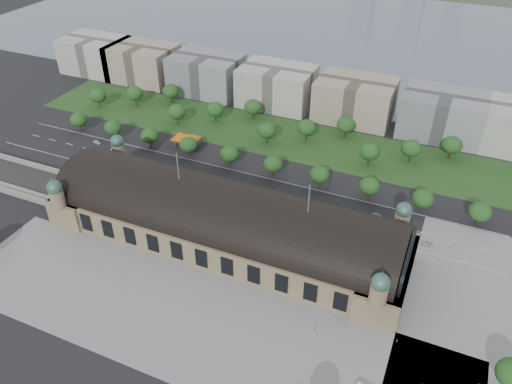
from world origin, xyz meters
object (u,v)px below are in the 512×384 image
at_px(traffic_car_2, 131,169).
at_px(traffic_car_6, 427,244).
at_px(traffic_car_4, 261,201).
at_px(pedestrian_2, 397,340).
at_px(parked_car_1, 113,175).
at_px(pedestrian_0, 314,330).
at_px(traffic_car_0, 90,156).
at_px(parked_car_4, 180,193).
at_px(parked_car_0, 123,173).
at_px(bus_west, 266,205).
at_px(bus_mid, 295,207).
at_px(parked_car_6, 184,191).
at_px(traffic_car_1, 97,142).
at_px(traffic_car_3, 220,182).
at_px(parked_car_2, 143,179).
at_px(parked_car_5, 177,187).
at_px(traffic_car_5, 377,215).
at_px(parked_car_3, 185,195).
at_px(bus_east, 312,210).
at_px(petrol_station, 191,139).

distance_m(traffic_car_2, traffic_car_6, 146.81).
bearing_deg(traffic_car_4, pedestrian_2, 50.96).
bearing_deg(traffic_car_6, parked_car_1, -89.25).
bearing_deg(pedestrian_0, traffic_car_0, 172.73).
relative_size(parked_car_1, pedestrian_2, 3.22).
bearing_deg(parked_car_4, pedestrian_2, 34.09).
bearing_deg(pedestrian_0, traffic_car_2, 168.84).
bearing_deg(parked_car_0, parked_car_4, 46.50).
relative_size(bus_west, bus_mid, 0.97).
bearing_deg(traffic_car_6, traffic_car_4, -92.86).
bearing_deg(parked_car_6, traffic_car_1, -131.44).
relative_size(traffic_car_6, bus_west, 0.40).
xyz_separation_m(traffic_car_0, bus_mid, (116.14, 0.14, 1.01)).
xyz_separation_m(traffic_car_1, parked_car_6, (68.40, -21.33, -0.03)).
height_order(traffic_car_3, traffic_car_6, traffic_car_6).
bearing_deg(parked_car_1, parked_car_2, 76.50).
height_order(traffic_car_0, traffic_car_1, traffic_car_0).
bearing_deg(traffic_car_3, parked_car_1, 106.74).
distance_m(traffic_car_0, parked_car_5, 57.98).
xyz_separation_m(traffic_car_0, traffic_car_5, (151.20, 10.45, -0.11)).
bearing_deg(parked_car_3, pedestrian_0, 30.59).
relative_size(traffic_car_6, parked_car_1, 0.90).
bearing_deg(parked_car_4, bus_east, 66.31).
bearing_deg(petrol_station, parked_car_5, -69.29).
xyz_separation_m(traffic_car_5, parked_car_1, (-128.60, -20.81, 0.11)).
height_order(traffic_car_4, pedestrian_0, pedestrian_0).
distance_m(traffic_car_2, bus_east, 95.94).
bearing_deg(parked_car_6, parked_car_2, -115.02).
height_order(traffic_car_1, pedestrian_2, pedestrian_2).
height_order(traffic_car_4, bus_east, bus_east).
height_order(traffic_car_3, parked_car_5, parked_car_5).
height_order(traffic_car_6, parked_car_4, parked_car_4).
bearing_deg(traffic_car_6, parked_car_2, -90.07).
xyz_separation_m(traffic_car_3, traffic_car_6, (100.00, -6.27, 0.01)).
distance_m(petrol_station, pedestrian_2, 157.73).
bearing_deg(traffic_car_0, parked_car_0, 71.08).
bearing_deg(pedestrian_0, bus_east, 125.14).
distance_m(traffic_car_1, parked_car_4, 71.79).
distance_m(parked_car_4, pedestrian_0, 98.54).
relative_size(traffic_car_6, bus_east, 0.37).
bearing_deg(parked_car_3, bus_west, 72.98).
bearing_deg(parked_car_4, traffic_car_6, 61.19).
bearing_deg(traffic_car_4, parked_car_6, -81.34).
bearing_deg(bus_east, pedestrian_2, -143.55).
bearing_deg(bus_west, bus_mid, -74.92).
bearing_deg(parked_car_1, pedestrian_0, 43.20).
relative_size(traffic_car_0, parked_car_4, 0.99).
distance_m(traffic_car_6, parked_car_1, 152.26).
relative_size(traffic_car_4, parked_car_4, 0.90).
bearing_deg(parked_car_1, pedestrian_2, 49.32).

